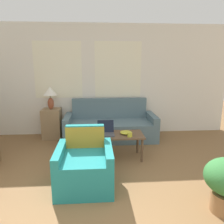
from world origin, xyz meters
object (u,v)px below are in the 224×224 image
at_px(cup_navy, 130,135).
at_px(snack_bowl, 126,132).
at_px(laptop, 106,131).
at_px(table_lamp, 50,94).
at_px(coffee_table, 114,137).
at_px(tv_remote, 92,134).
at_px(armchair, 85,167).
at_px(couch, 110,127).

relative_size(cup_navy, snack_bowl, 0.39).
relative_size(laptop, cup_navy, 3.51).
xyz_separation_m(table_lamp, laptop, (1.19, -1.21, -0.52)).
height_order(coffee_table, tv_remote, tv_remote).
xyz_separation_m(coffee_table, cup_navy, (0.27, -0.16, 0.09)).
distance_m(armchair, cup_navy, 1.06).
height_order(couch, tv_remote, couch).
height_order(coffee_table, cup_navy, cup_navy).
height_order(couch, snack_bowl, couch).
bearing_deg(couch, coffee_table, -90.43).
bearing_deg(coffee_table, snack_bowl, 0.87).
bearing_deg(coffee_table, table_lamp, 137.55).
bearing_deg(armchair, coffee_table, 61.11).
height_order(armchair, cup_navy, armchair).
bearing_deg(table_lamp, tv_remote, -51.64).
height_order(snack_bowl, tv_remote, snack_bowl).
bearing_deg(snack_bowl, laptop, 179.35).
bearing_deg(laptop, armchair, -111.01).
bearing_deg(coffee_table, couch, 89.57).
relative_size(couch, cup_navy, 24.40).
distance_m(armchair, coffee_table, 1.01).
bearing_deg(cup_navy, snack_bowl, 105.84).
relative_size(coffee_table, cup_navy, 12.60).
height_order(coffee_table, snack_bowl, snack_bowl).
relative_size(couch, snack_bowl, 9.59).
bearing_deg(table_lamp, cup_navy, -40.74).
distance_m(table_lamp, cup_navy, 2.18).
relative_size(coffee_table, tv_remote, 6.92).
bearing_deg(snack_bowl, cup_navy, -74.16).
distance_m(coffee_table, laptop, 0.18).
xyz_separation_m(table_lamp, coffee_table, (1.34, -1.22, -0.63)).
xyz_separation_m(coffee_table, laptop, (-0.14, 0.01, 0.11)).
bearing_deg(coffee_table, armchair, -118.89).
distance_m(table_lamp, laptop, 1.78).
bearing_deg(coffee_table, cup_navy, -30.66).
distance_m(snack_bowl, tv_remote, 0.62).
height_order(table_lamp, tv_remote, table_lamp).
height_order(armchair, snack_bowl, armchair).
distance_m(couch, snack_bowl, 1.14).
bearing_deg(armchair, table_lamp, 112.16).
bearing_deg(cup_navy, laptop, 158.05).
relative_size(coffee_table, laptop, 3.58).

